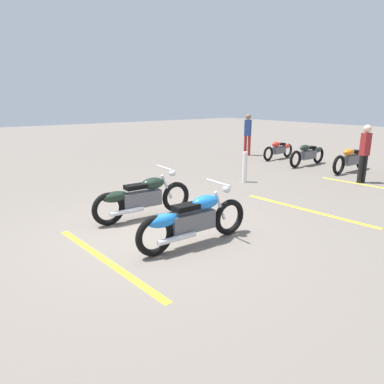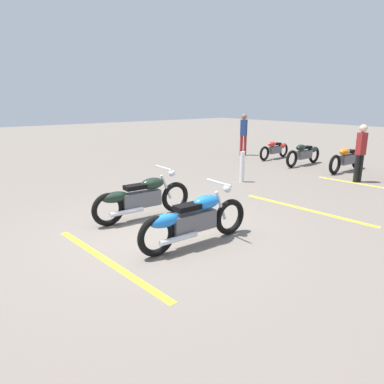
# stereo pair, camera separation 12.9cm
# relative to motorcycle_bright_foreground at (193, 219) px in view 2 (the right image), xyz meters

# --- Properties ---
(ground_plane) EXTENTS (60.00, 60.00, 0.00)m
(ground_plane) POSITION_rel_motorcycle_bright_foreground_xyz_m (-0.15, 0.87, -0.46)
(ground_plane) COLOR slate
(motorcycle_bright_foreground) EXTENTS (2.23, 0.62, 1.04)m
(motorcycle_bright_foreground) POSITION_rel_motorcycle_bright_foreground_xyz_m (0.00, 0.00, 0.00)
(motorcycle_bright_foreground) COLOR black
(motorcycle_bright_foreground) RESTS_ON ground
(motorcycle_dark_foreground) EXTENTS (2.23, 0.62, 1.04)m
(motorcycle_dark_foreground) POSITION_rel_motorcycle_bright_foreground_xyz_m (0.00, 1.73, 0.00)
(motorcycle_dark_foreground) COLOR black
(motorcycle_dark_foreground) RESTS_ON ground
(motorcycle_row_center) EXTENTS (2.19, 0.28, 0.82)m
(motorcycle_row_center) POSITION_rel_motorcycle_bright_foreground_xyz_m (8.15, 1.64, -0.01)
(motorcycle_row_center) COLOR black
(motorcycle_row_center) RESTS_ON ground
(motorcycle_row_right) EXTENTS (2.12, 0.28, 0.80)m
(motorcycle_row_right) POSITION_rel_motorcycle_bright_foreground_xyz_m (8.00, 3.26, -0.03)
(motorcycle_row_right) COLOR black
(motorcycle_row_right) RESTS_ON ground
(motorcycle_row_far_right) EXTENTS (1.96, 0.31, 0.74)m
(motorcycle_row_far_right) POSITION_rel_motorcycle_bright_foreground_xyz_m (8.30, 4.88, -0.06)
(motorcycle_row_far_right) COLOR black
(motorcycle_row_far_right) RESTS_ON ground
(bystander_near_row) EXTENTS (0.28, 0.24, 1.71)m
(bystander_near_row) POSITION_rel_motorcycle_bright_foreground_xyz_m (6.82, 0.60, 0.49)
(bystander_near_row) COLOR black
(bystander_near_row) RESTS_ON ground
(bystander_secondary) EXTENTS (0.28, 0.31, 1.81)m
(bystander_secondary) POSITION_rel_motorcycle_bright_foreground_xyz_m (7.93, 6.37, 0.55)
(bystander_secondary) COLOR maroon
(bystander_secondary) RESTS_ON ground
(bollard_post) EXTENTS (0.14, 0.14, 0.92)m
(bollard_post) POSITION_rel_motorcycle_bright_foreground_xyz_m (4.10, 2.77, -0.00)
(bollard_post) COLOR white
(bollard_post) RESTS_ON ground
(parking_stripe_near) EXTENTS (0.37, 3.20, 0.01)m
(parking_stripe_near) POSITION_rel_motorcycle_bright_foreground_xyz_m (-1.43, 0.35, -0.46)
(parking_stripe_near) COLOR yellow
(parking_stripe_near) RESTS_ON ground
(parking_stripe_mid) EXTENTS (0.37, 3.20, 0.01)m
(parking_stripe_mid) POSITION_rel_motorcycle_bright_foreground_xyz_m (3.24, -0.03, -0.46)
(parking_stripe_mid) COLOR yellow
(parking_stripe_mid) RESTS_ON ground
(parking_stripe_far) EXTENTS (0.37, 3.20, 0.01)m
(parking_stripe_far) POSITION_rel_motorcycle_bright_foreground_xyz_m (6.66, 0.08, -0.46)
(parking_stripe_far) COLOR yellow
(parking_stripe_far) RESTS_ON ground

